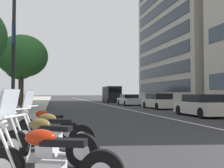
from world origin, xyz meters
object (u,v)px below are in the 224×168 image
at_px(motorcycle_nearest_camera, 49,162).
at_px(motorcycle_far_end_row, 46,126).
at_px(street_lamp_with_banners, 21,23).
at_px(street_tree_mid_sidewalk, 20,67).
at_px(car_mid_block_traffic, 202,106).
at_px(pedestrian_on_plaza, 4,99).
at_px(car_far_down_avenue, 129,100).
at_px(motorcycle_by_sign_pole, 52,132).
at_px(street_tree_far_plaza, 23,56).
at_px(motorcycle_mid_row, 46,143).
at_px(car_following_behind, 159,101).
at_px(delivery_van_ahead, 112,94).

xyz_separation_m(motorcycle_nearest_camera, motorcycle_far_end_row, (4.30, 0.13, -0.03)).
relative_size(street_lamp_with_banners, street_tree_mid_sidewalk, 1.58).
bearing_deg(motorcycle_nearest_camera, car_mid_block_traffic, -108.66).
bearing_deg(pedestrian_on_plaza, car_far_down_avenue, 74.64).
distance_m(motorcycle_far_end_row, car_far_down_avenue, 24.13).
xyz_separation_m(motorcycle_by_sign_pole, street_lamp_with_banners, (7.57, 1.65, 4.64)).
xyz_separation_m(street_lamp_with_banners, street_tree_far_plaza, (7.18, 0.67, -0.75)).
bearing_deg(car_mid_block_traffic, car_far_down_avenue, 1.40).
height_order(motorcycle_mid_row, motorcycle_far_end_row, motorcycle_mid_row).
relative_size(motorcycle_mid_row, car_following_behind, 0.43).
relative_size(car_mid_block_traffic, delivery_van_ahead, 0.79).
bearing_deg(motorcycle_mid_row, car_following_behind, -89.51).
height_order(car_following_behind, street_tree_far_plaza, street_tree_far_plaza).
bearing_deg(car_following_behind, motorcycle_far_end_row, 144.59).
distance_m(motorcycle_nearest_camera, pedestrian_on_plaza, 17.17).
distance_m(motorcycle_by_sign_pole, street_tree_far_plaza, 15.44).
xyz_separation_m(motorcycle_by_sign_pole, car_far_down_avenue, (23.74, -9.05, 0.17)).
distance_m(car_following_behind, street_tree_far_plaza, 12.56).
distance_m(car_mid_block_traffic, delivery_van_ahead, 26.25).
bearing_deg(car_far_down_avenue, motorcycle_mid_row, 160.43).
bearing_deg(motorcycle_nearest_camera, car_following_behind, -95.69).
bearing_deg(street_lamp_with_banners, car_far_down_avenue, -33.51).
relative_size(motorcycle_nearest_camera, motorcycle_mid_row, 1.02).
relative_size(delivery_van_ahead, street_tree_mid_sidewalk, 1.03).
xyz_separation_m(motorcycle_nearest_camera, motorcycle_by_sign_pole, (2.85, -0.04, 0.00)).
distance_m(motorcycle_mid_row, motorcycle_by_sign_pole, 1.36).
distance_m(street_tree_far_plaza, pedestrian_on_plaza, 3.64).
bearing_deg(street_lamp_with_banners, car_following_behind, -53.39).
height_order(motorcycle_mid_row, motorcycle_by_sign_pole, motorcycle_by_sign_pole).
relative_size(motorcycle_far_end_row, pedestrian_on_plaza, 1.12).
relative_size(motorcycle_by_sign_pole, street_tree_far_plaza, 0.34).
xyz_separation_m(car_following_behind, street_lamp_with_banners, (-8.39, 11.29, 4.41)).
bearing_deg(motorcycle_mid_row, pedestrian_on_plaza, -47.77).
xyz_separation_m(car_mid_block_traffic, pedestrian_on_plaza, (6.05, 12.53, 0.33)).
relative_size(car_following_behind, delivery_van_ahead, 0.83).
bearing_deg(pedestrian_on_plaza, motorcycle_by_sign_pole, -39.39).
relative_size(street_tree_far_plaza, street_tree_mid_sidewalk, 1.12).
height_order(motorcycle_nearest_camera, street_tree_far_plaza, street_tree_far_plaza).
distance_m(motorcycle_mid_row, street_tree_mid_sidewalk, 23.29).
xyz_separation_m(delivery_van_ahead, street_tree_far_plaza, (-19.40, 11.56, 2.98)).
xyz_separation_m(motorcycle_nearest_camera, car_following_behind, (18.82, -9.68, 0.23)).
relative_size(car_following_behind, car_far_down_avenue, 1.00).
bearing_deg(street_tree_far_plaza, motorcycle_nearest_camera, -172.63).
bearing_deg(street_tree_far_plaza, motorcycle_far_end_row, -170.84).
relative_size(motorcycle_by_sign_pole, street_tree_mid_sidewalk, 0.38).
distance_m(motorcycle_mid_row, car_mid_block_traffic, 13.05).
bearing_deg(motorcycle_nearest_camera, street_tree_mid_sidewalk, -60.82).
bearing_deg(car_far_down_avenue, delivery_van_ahead, -0.57).
relative_size(car_far_down_avenue, street_lamp_with_banners, 0.54).
xyz_separation_m(motorcycle_by_sign_pole, pedestrian_on_plaza, (13.97, 3.47, 0.52)).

